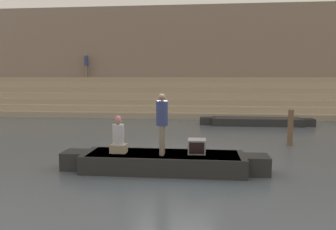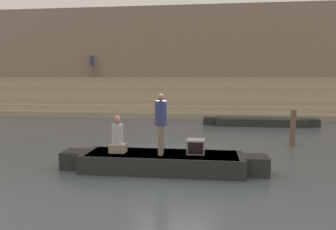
% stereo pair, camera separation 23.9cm
% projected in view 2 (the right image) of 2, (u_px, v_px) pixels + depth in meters
% --- Properties ---
extents(ground_plane, '(120.00, 120.00, 0.00)m').
position_uv_depth(ground_plane, '(174.00, 162.00, 9.81)').
color(ground_plane, '#4C5660').
extents(ghat_steps, '(36.00, 5.14, 2.49)m').
position_uv_depth(ghat_steps, '(195.00, 101.00, 22.56)').
color(ghat_steps, gray).
rests_on(ghat_steps, ground).
extents(back_wall, '(34.20, 1.28, 7.73)m').
position_uv_depth(back_wall, '(196.00, 59.00, 24.61)').
color(back_wall, '#7F6B5B').
rests_on(back_wall, ground).
extents(rowboat_main, '(5.56, 1.40, 0.49)m').
position_uv_depth(rowboat_main, '(162.00, 162.00, 8.84)').
color(rowboat_main, black).
rests_on(rowboat_main, ground).
extents(person_standing, '(0.31, 0.31, 1.61)m').
position_uv_depth(person_standing, '(161.00, 120.00, 8.57)').
color(person_standing, '#756656').
rests_on(person_standing, rowboat_main).
extents(person_rowing, '(0.43, 0.34, 1.01)m').
position_uv_depth(person_rowing, '(118.00, 138.00, 8.88)').
color(person_rowing, gray).
rests_on(person_rowing, rowboat_main).
extents(tv_set, '(0.47, 0.49, 0.38)m').
position_uv_depth(tv_set, '(196.00, 146.00, 8.78)').
color(tv_set, slate).
rests_on(tv_set, rowboat_main).
extents(moored_boat_shore, '(5.87, 1.21, 0.38)m').
position_uv_depth(moored_boat_shore, '(260.00, 122.00, 17.06)').
color(moored_boat_shore, black).
rests_on(moored_boat_shore, ground).
extents(mooring_post, '(0.20, 0.20, 1.33)m').
position_uv_depth(mooring_post, '(293.00, 128.00, 11.96)').
color(mooring_post, brown).
rests_on(mooring_post, ground).
extents(person_on_steps, '(0.30, 0.30, 1.76)m').
position_uv_depth(person_on_steps, '(92.00, 64.00, 24.70)').
color(person_on_steps, '#756656').
rests_on(person_on_steps, ghat_steps).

